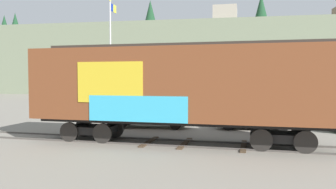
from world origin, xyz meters
name	(u,v)px	position (x,y,z in m)	size (l,w,h in m)	color
ground_plane	(181,144)	(0.00, 0.00, 0.00)	(260.00, 260.00, 0.00)	slate
track	(197,144)	(0.69, -0.04, 0.04)	(59.99, 5.39, 0.08)	#4C4742
freight_car	(181,86)	(-0.04, 0.00, 2.66)	(13.76, 3.80, 4.58)	brown
flagpole	(111,46)	(-7.31, 10.89, 5.53)	(0.18, 1.31, 9.22)	silver
hillside	(221,62)	(0.02, 57.02, 6.39)	(131.77, 31.95, 17.26)	slate
parked_car_silver	(151,113)	(-2.61, 4.84, 0.87)	(4.80, 2.09, 1.78)	#B7BABF
parked_car_black	(253,115)	(3.50, 5.23, 0.80)	(4.39, 1.91, 1.58)	black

